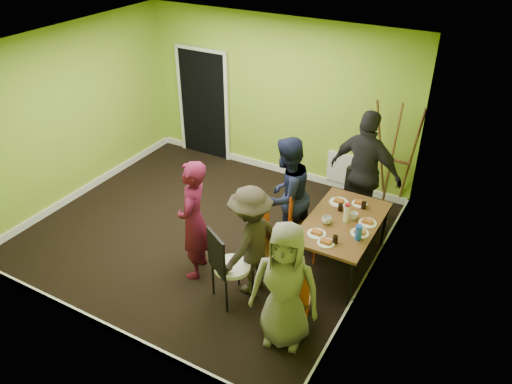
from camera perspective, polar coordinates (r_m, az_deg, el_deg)
ground at (r=7.67m, az=-5.67°, el=-4.54°), size 5.00×5.00×0.00m
room_walls at (r=7.19m, az=-6.04°, el=2.09°), size 5.04×4.54×2.82m
dining_table at (r=6.68m, az=9.90°, el=-3.67°), size 0.90×1.50×0.75m
chair_left_far at (r=6.93m, az=5.25°, el=-3.13°), size 0.46×0.46×1.01m
chair_left_near at (r=6.46m, az=1.68°, el=-5.91°), size 0.47×0.46×1.01m
chair_back_end at (r=7.45m, az=11.63°, el=0.29°), size 0.47×0.54×1.01m
chair_front_end at (r=5.81m, az=4.27°, el=-11.18°), size 0.52×0.52×0.99m
chair_bentwood at (r=6.13m, az=-3.37°, el=-8.15°), size 0.56×0.56×1.05m
easel at (r=8.02m, az=15.49°, el=3.72°), size 0.74×0.70×1.85m
plate_near_left at (r=7.02m, az=9.43°, el=-1.16°), size 0.27×0.27×0.01m
plate_near_right at (r=6.36m, az=6.94°, el=-4.77°), size 0.24×0.24×0.01m
plate_far_back at (r=7.04m, az=11.74°, el=-1.32°), size 0.21×0.21×0.01m
plate_far_front at (r=6.21m, az=7.99°, el=-5.80°), size 0.22×0.22×0.01m
plate_wall_back at (r=6.67m, az=12.63°, el=-3.47°), size 0.24×0.24×0.01m
plate_wall_front at (r=6.46m, az=11.76°, el=-4.62°), size 0.24×0.24×0.01m
thermos at (r=6.59m, az=10.28°, el=-2.44°), size 0.07×0.07×0.24m
blue_bottle at (r=6.30m, az=11.65°, el=-4.57°), size 0.08×0.08×0.20m
orange_bottle at (r=6.73m, az=10.30°, el=-2.50°), size 0.03×0.03×0.07m
glass_mid at (r=6.83m, az=9.63°, el=-1.76°), size 0.07×0.07×0.10m
glass_back at (r=6.94m, az=12.21°, el=-1.49°), size 0.07×0.07×0.10m
glass_front at (r=6.22m, az=9.04°, el=-5.37°), size 0.07×0.07×0.10m
cup_a at (r=6.54m, az=8.08°, el=-3.22°), size 0.13×0.13×0.10m
cup_b at (r=6.69m, az=11.12°, el=-2.70°), size 0.10×0.10×0.10m
person_standing at (r=6.46m, az=-7.14°, el=-3.23°), size 0.58×0.71×1.67m
person_left_far at (r=6.89m, az=3.46°, el=-0.40°), size 0.84×0.97×1.72m
person_left_near at (r=6.19m, az=-0.63°, el=-5.64°), size 0.68×1.04×1.50m
person_back_end at (r=7.41m, az=12.35°, el=2.14°), size 1.18×0.65×1.91m
person_front_end at (r=5.51m, az=3.35°, el=-10.68°), size 0.87×0.66×1.58m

